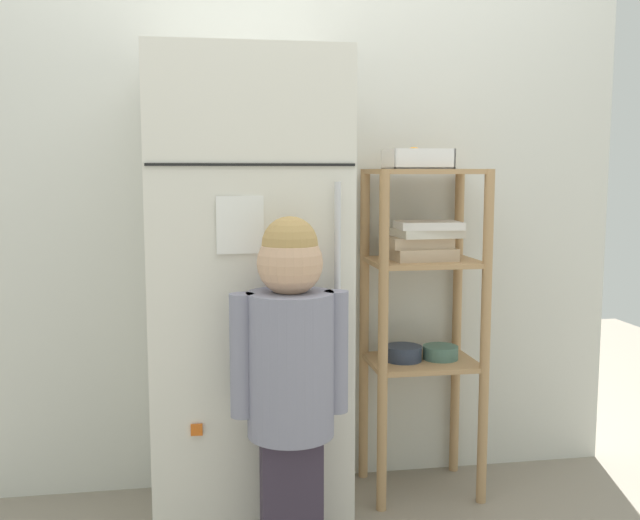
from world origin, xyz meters
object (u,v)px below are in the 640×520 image
at_px(pantry_shelf_unit, 422,288).
at_px(fruit_bin, 415,160).
at_px(refrigerator, 247,294).
at_px(child_standing, 290,363).

height_order(pantry_shelf_unit, fruit_bin, fruit_bin).
bearing_deg(pantry_shelf_unit, fruit_bin, -161.52).
xyz_separation_m(pantry_shelf_unit, fruit_bin, (-0.04, -0.01, 0.47)).
bearing_deg(refrigerator, child_standing, -76.63).
relative_size(refrigerator, pantry_shelf_unit, 1.30).
xyz_separation_m(child_standing, fruit_bin, (0.52, 0.51, 0.59)).
xyz_separation_m(refrigerator, child_standing, (0.10, -0.40, -0.14)).
bearing_deg(pantry_shelf_unit, child_standing, -137.05).
distance_m(refrigerator, pantry_shelf_unit, 0.67).
distance_m(child_standing, pantry_shelf_unit, 0.78).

